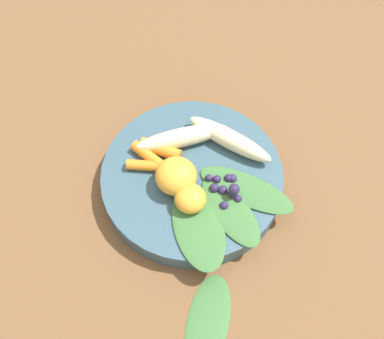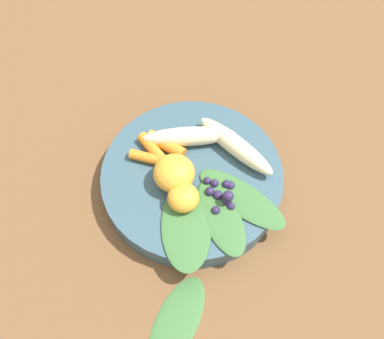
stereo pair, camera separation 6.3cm
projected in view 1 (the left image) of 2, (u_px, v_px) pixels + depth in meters
The scene contains 14 objects.
ground_plane at pixel (192, 184), 0.67m from camera, with size 2.40×2.40×0.00m, color brown.
bowl at pixel (192, 179), 0.66m from camera, with size 0.25×0.25×0.03m, color #385666.
banana_peeled_left at pixel (182, 137), 0.66m from camera, with size 0.13×0.03×0.03m, color beige.
banana_peeled_right at pixel (229, 139), 0.66m from camera, with size 0.13×0.03×0.03m, color beige.
orange_segment_near at pixel (190, 199), 0.61m from camera, with size 0.04×0.04×0.03m, color #F4A833.
orange_segment_far at pixel (176, 176), 0.62m from camera, with size 0.05×0.05×0.04m, color #F4A833.
carrot_front at pixel (161, 149), 0.65m from camera, with size 0.02×0.02×0.06m, color orange.
carrot_mid_left at pixel (150, 157), 0.65m from camera, with size 0.02×0.02×0.06m, color orange.
carrot_mid_right at pixel (144, 165), 0.64m from camera, with size 0.01×0.01×0.05m, color orange.
blueberry_pile at pixel (226, 188), 0.62m from camera, with size 0.04×0.05×0.03m.
kale_leaf_left at pixel (202, 226), 0.60m from camera, with size 0.12×0.06×0.01m, color #3D7038.
kale_leaf_right at pixel (230, 211), 0.61m from camera, with size 0.11×0.05×0.01m, color #3D7038.
kale_leaf_rear at pixel (246, 190), 0.63m from camera, with size 0.13×0.05×0.01m, color #3D7038.
kale_leaf_stray at pixel (208, 321), 0.57m from camera, with size 0.12×0.05×0.01m, color #3D7038.
Camera 1 is at (0.03, 0.32, 0.59)m, focal length 44.57 mm.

